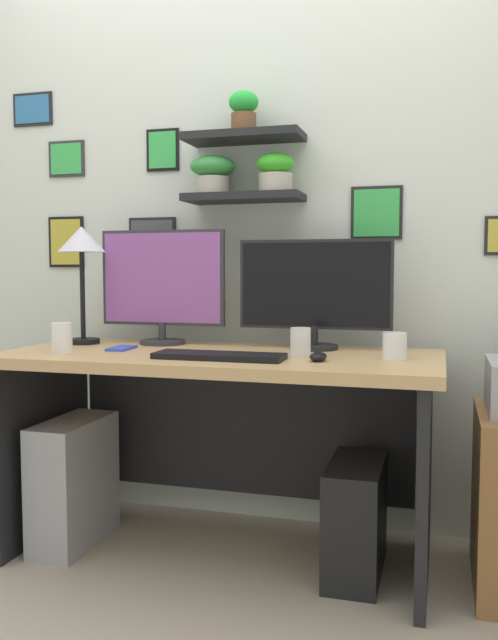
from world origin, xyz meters
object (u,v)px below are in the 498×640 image
object	(u,v)px
pen_cup	(300,342)
water_cup	(62,338)
coffee_mug	(395,346)
desk_lamp	(82,250)
monitor_left	(163,284)
computer_mouse	(318,357)
desk	(223,408)
computer_tower_right	(356,518)
keyboard	(219,356)
cell_phone	(121,348)
computer_tower_left	(74,482)
monitor_right	(315,290)

from	to	relation	value
pen_cup	water_cup	bearing A→B (deg)	-169.89
coffee_mug	desk_lamp	bearing A→B (deg)	173.69
monitor_left	computer_mouse	xyz separation A→B (m)	(0.69, -0.33, -0.23)
desk	computer_mouse	world-z (taller)	computer_mouse
computer_tower_right	coffee_mug	bearing A→B (deg)	1.24
keyboard	cell_phone	world-z (taller)	keyboard
computer_mouse	computer_tower_left	size ratio (longest dim) A/B	0.19
coffee_mug	water_cup	bearing A→B (deg)	-171.99
desk	computer_tower_left	xyz separation A→B (m)	(-0.57, -0.10, -0.30)
computer_mouse	computer_tower_right	bearing A→B (deg)	42.35
cell_phone	computer_tower_right	size ratio (longest dim) A/B	0.35
cell_phone	water_cup	distance (m)	0.23
cell_phone	water_cup	xyz separation A→B (m)	(-0.15, -0.16, 0.05)
cell_phone	computer_tower_left	xyz separation A→B (m)	(-0.19, -0.04, -0.52)
keyboard	desk_lamp	size ratio (longest dim) A/B	0.93
keyboard	cell_phone	distance (m)	0.46
desk	coffee_mug	size ratio (longest dim) A/B	17.45
monitor_left	coffee_mug	xyz separation A→B (m)	(0.93, -0.22, -0.20)
water_cup	cell_phone	bearing A→B (deg)	46.60
monitor_right	keyboard	xyz separation A→B (m)	(-0.26, -0.37, -0.21)
monitor_right	water_cup	distance (m)	0.94
desk_lamp	cell_phone	xyz separation A→B (m)	(0.24, -0.14, -0.37)
coffee_mug	pen_cup	world-z (taller)	pen_cup
monitor_right	computer_tower_left	world-z (taller)	monitor_right
monitor_right	water_cup	world-z (taller)	monitor_right
computer_mouse	computer_tower_left	bearing A→B (deg)	175.98
keyboard	water_cup	world-z (taller)	water_cup
monitor_right	computer_mouse	distance (m)	0.40
keyboard	desk_lamp	distance (m)	0.82
computer_mouse	water_cup	size ratio (longest dim) A/B	0.82
pen_cup	computer_tower_right	xyz separation A→B (m)	(0.20, 0.01, -0.60)
coffee_mug	computer_mouse	bearing A→B (deg)	-155.40
desk_lamp	cell_phone	size ratio (longest dim) A/B	3.36
monitor_left	keyboard	xyz separation A→B (m)	(0.36, -0.37, -0.23)
monitor_left	coffee_mug	distance (m)	0.98
computer_tower_left	desk	bearing A→B (deg)	9.97
monitor_right	cell_phone	size ratio (longest dim) A/B	4.14
monitor_right	cell_phone	world-z (taller)	monitor_right
desk	computer_tower_left	size ratio (longest dim) A/B	3.28
monitor_left	pen_cup	distance (m)	0.68
keyboard	computer_tower_left	xyz separation A→B (m)	(-0.62, 0.11, -0.52)
monitor_left	keyboard	distance (m)	0.57
keyboard	pen_cup	size ratio (longest dim) A/B	4.40
desk	coffee_mug	distance (m)	0.67
coffee_mug	monitor_left	bearing A→B (deg)	166.56
desk_lamp	pen_cup	xyz separation A→B (m)	(0.92, -0.15, -0.33)
monitor_left	water_cup	size ratio (longest dim) A/B	4.72
keyboard	computer_tower_left	bearing A→B (deg)	170.35
desk_lamp	water_cup	xyz separation A→B (m)	(0.09, -0.30, -0.32)
desk_lamp	water_cup	size ratio (longest dim) A/B	4.28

